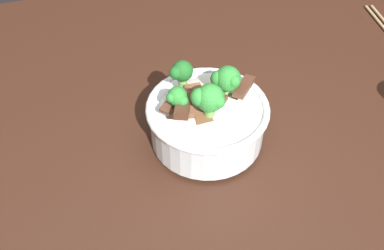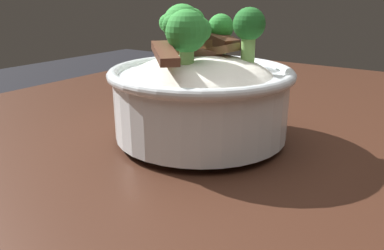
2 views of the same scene
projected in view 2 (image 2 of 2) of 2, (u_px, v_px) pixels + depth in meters
rice_bowl at (201, 90)px, 0.42m from camera, size 0.20×0.20×0.15m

